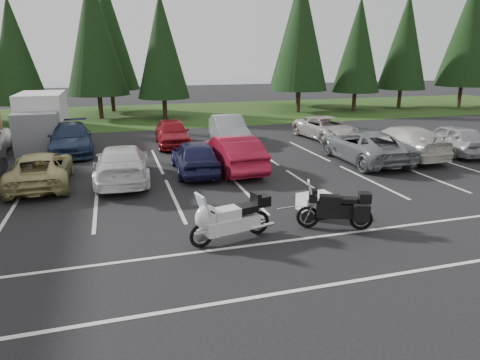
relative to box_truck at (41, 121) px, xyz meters
name	(u,v)px	position (x,y,z in m)	size (l,w,h in m)	color
ground	(241,202)	(8.00, -12.50, -1.45)	(120.00, 120.00, 0.00)	black
grass_strip	(162,114)	(8.00, 11.50, -1.45)	(80.00, 16.00, 0.01)	#233B12
lake_water	(165,88)	(12.00, 42.50, -1.45)	(70.00, 50.00, 0.02)	slate
box_truck	(41,121)	(0.00, 0.00, 0.00)	(2.40, 5.60, 2.90)	silver
stall_markings	(226,186)	(8.00, -10.50, -1.45)	(32.00, 16.00, 0.01)	silver
conifer_3	(14,51)	(-2.50, 8.90, 3.82)	(3.87, 3.87, 9.02)	#332316
conifer_4	(94,34)	(3.00, 10.40, 5.08)	(4.80, 4.80, 11.17)	#332316
conifer_5	(162,46)	(8.00, 9.10, 4.18)	(4.14, 4.14, 9.63)	#332316
conifer_6	(301,34)	(20.00, 9.60, 5.26)	(4.93, 4.93, 11.48)	#332316
conifer_7	(358,45)	(25.50, 9.30, 4.36)	(4.27, 4.27, 9.94)	#332316
conifer_8	(405,42)	(31.00, 10.10, 4.72)	(4.53, 4.53, 10.56)	#332316
conifer_9	(469,32)	(37.00, 8.80, 5.62)	(5.19, 5.19, 12.10)	#332316
conifer_back_b	(107,34)	(4.00, 15.00, 5.32)	(4.97, 4.97, 11.58)	#332316
conifer_back_c	(300,28)	(22.00, 14.30, 6.04)	(5.50, 5.50, 12.81)	#332316
car_near_2	(40,169)	(1.00, -8.33, -0.78)	(2.22, 4.82, 1.34)	tan
car_near_3	(122,163)	(4.12, -8.61, -0.70)	(2.09, 5.15, 1.49)	silver
car_near_4	(195,156)	(7.20, -8.19, -0.71)	(1.76, 4.37, 1.49)	#191A40
car_near_5	(232,153)	(8.88, -8.23, -0.65)	(1.70, 4.87, 1.60)	maroon
car_near_6	(365,146)	(15.45, -8.46, -0.68)	(2.54, 5.51, 1.53)	slate
car_near_7	(401,142)	(17.74, -8.13, -0.65)	(2.23, 5.49, 1.59)	beige
car_near_8	(452,139)	(20.83, -8.18, -0.67)	(1.84, 4.57, 1.56)	#9B9A9E
car_far_1	(71,139)	(1.68, -2.38, -0.68)	(2.15, 5.28, 1.53)	#1B2A45
car_far_2	(172,133)	(7.05, -2.07, -0.69)	(1.79, 4.44, 1.51)	maroon
car_far_3	(228,130)	(10.33, -2.17, -0.66)	(1.68, 4.80, 1.58)	gray
car_far_4	(326,128)	(16.33, -2.81, -0.76)	(2.28, 4.95, 1.37)	#BCB4AD
touring_motorcycle	(231,215)	(6.81, -15.52, -0.68)	(2.77, 0.85, 1.53)	silver
cargo_trailer	(315,204)	(9.96, -14.36, -1.09)	(1.54, 0.87, 0.71)	white
adventure_motorcycle	(335,205)	(9.98, -15.59, -0.70)	(2.47, 0.86, 1.51)	black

